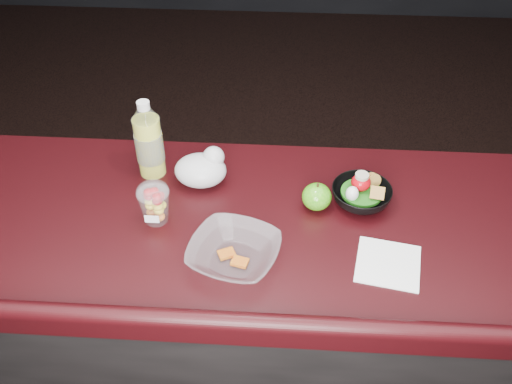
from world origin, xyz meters
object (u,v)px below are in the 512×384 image
(lemonade_bottle, at_px, (149,144))
(green_apple, at_px, (317,197))
(snack_bowl, at_px, (361,194))
(takeout_bowl, at_px, (234,253))
(fruit_cup, at_px, (154,202))

(lemonade_bottle, bearing_deg, green_apple, -14.42)
(green_apple, xyz_separation_m, snack_bowl, (0.13, 0.03, -0.01))
(green_apple, relative_size, takeout_bowl, 0.31)
(snack_bowl, bearing_deg, green_apple, -167.77)
(lemonade_bottle, bearing_deg, takeout_bowl, -50.86)
(green_apple, xyz_separation_m, takeout_bowl, (-0.21, -0.22, -0.01))
(green_apple, bearing_deg, takeout_bowl, -134.54)
(fruit_cup, distance_m, takeout_bowl, 0.27)
(green_apple, bearing_deg, fruit_cup, -169.78)
(fruit_cup, relative_size, snack_bowl, 0.62)
(snack_bowl, bearing_deg, takeout_bowl, -144.29)
(lemonade_bottle, height_order, snack_bowl, lemonade_bottle)
(takeout_bowl, bearing_deg, snack_bowl, 35.71)
(lemonade_bottle, distance_m, takeout_bowl, 0.45)
(takeout_bowl, bearing_deg, lemonade_bottle, 129.14)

